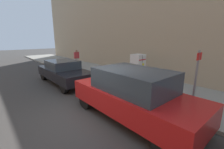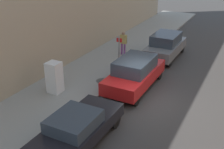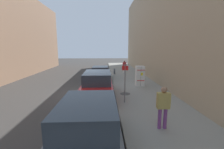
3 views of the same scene
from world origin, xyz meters
name	(u,v)px [view 1 (image 1 of 3)]	position (x,y,z in m)	size (l,w,h in m)	color
ground_plane	(92,115)	(0.00, 0.00, 0.00)	(80.00, 80.00, 0.00)	#383533
sidewalk_slab	(156,89)	(-4.14, 0.00, 0.07)	(4.01, 44.00, 0.13)	gray
discarded_refrigerator	(138,68)	(-4.39, -1.55, 0.97)	(0.69, 0.69, 1.68)	white
manhole_cover	(155,98)	(-2.85, 0.77, 0.14)	(0.70, 0.70, 0.02)	#47443F
street_sign_post	(196,79)	(-2.59, 2.44, 1.40)	(0.36, 0.07, 2.23)	slate
fire_hydrant	(69,66)	(-2.59, -7.44, 0.50)	(0.22, 0.22, 0.71)	slate
pedestrian_walking_far	(77,57)	(-3.98, -8.61, 1.03)	(0.46, 0.22, 1.58)	beige
parked_sedan_dark	(64,72)	(-0.95, -4.53, 0.74)	(1.83, 4.53, 1.41)	black
parked_suv_red	(133,94)	(-0.95, 1.11, 0.90)	(1.93, 4.67, 1.74)	red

